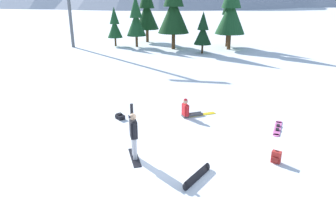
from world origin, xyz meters
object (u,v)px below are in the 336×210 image
(loose_snowboard_near_left, at_px, (197,176))
(backpack_black, at_px, (120,117))
(pine_tree_broad, at_px, (231,10))
(pine_tree_short, at_px, (203,31))
(pine_tree_twin, at_px, (115,25))
(pine_tree_young, at_px, (147,10))
(pine_tree_leaning, at_px, (136,19))
(pine_tree_tall, at_px, (228,16))
(snowboarder_midground, at_px, (189,110))
(snowboarder_foreground, at_px, (134,134))
(backpack_red, at_px, (276,157))
(loose_snowboard_near_right, at_px, (278,128))
(pine_tree_slender, at_px, (174,8))

(loose_snowboard_near_left, relative_size, backpack_black, 2.92)
(pine_tree_broad, distance_m, pine_tree_short, 4.48)
(pine_tree_twin, bearing_deg, pine_tree_young, 54.27)
(loose_snowboard_near_left, xyz_separation_m, pine_tree_leaning, (-9.77, 26.09, 3.00))
(pine_tree_young, bearing_deg, pine_tree_broad, -20.42)
(pine_tree_young, bearing_deg, pine_tree_tall, -9.77)
(pine_tree_young, bearing_deg, snowboarder_midground, -70.86)
(snowboarder_foreground, relative_size, pine_tree_twin, 0.45)
(pine_tree_tall, height_order, pine_tree_twin, pine_tree_tall)
(pine_tree_twin, bearing_deg, backpack_black, -69.30)
(pine_tree_broad, bearing_deg, pine_tree_leaning, -178.85)
(backpack_red, height_order, backpack_black, backpack_red)
(pine_tree_broad, bearing_deg, loose_snowboard_near_right, -83.61)
(backpack_black, xyz_separation_m, pine_tree_slender, (-1.11, 20.88, 4.24))
(loose_snowboard_near_right, height_order, pine_tree_short, pine_tree_short)
(backpack_black, distance_m, pine_tree_leaning, 22.50)
(backpack_red, bearing_deg, pine_tree_tall, 94.62)
(backpack_red, xyz_separation_m, pine_tree_slender, (-7.99, 23.76, 4.14))
(backpack_red, bearing_deg, loose_snowboard_near_left, -148.78)
(pine_tree_short, bearing_deg, pine_tree_young, 137.99)
(pine_tree_twin, bearing_deg, snowboarder_foreground, -68.36)
(loose_snowboard_near_right, bearing_deg, pine_tree_twin, 126.02)
(snowboarder_foreground, height_order, pine_tree_leaning, pine_tree_leaning)
(loose_snowboard_near_right, height_order, pine_tree_leaning, pine_tree_leaning)
(snowboarder_foreground, relative_size, pine_tree_slender, 0.25)
(snowboarder_midground, bearing_deg, pine_tree_twin, 118.85)
(snowboarder_foreground, xyz_separation_m, backpack_black, (-1.80, 3.53, -0.85))
(backpack_black, distance_m, pine_tree_short, 19.02)
(snowboarder_foreground, distance_m, pine_tree_leaning, 26.26)
(snowboarder_foreground, distance_m, loose_snowboard_near_left, 2.73)
(pine_tree_tall, relative_size, pine_tree_leaning, 1.10)
(snowboarder_midground, distance_m, loose_snowboard_near_right, 4.21)
(snowboarder_midground, distance_m, pine_tree_broad, 21.28)
(pine_tree_short, relative_size, pine_tree_young, 0.57)
(pine_tree_broad, height_order, pine_tree_slender, pine_tree_slender)
(snowboarder_midground, relative_size, pine_tree_leaning, 0.29)
(backpack_black, relative_size, pine_tree_leaning, 0.09)
(pine_tree_broad, height_order, pine_tree_young, pine_tree_broad)
(pine_tree_leaning, bearing_deg, snowboarder_midground, -66.94)
(loose_snowboard_near_right, bearing_deg, pine_tree_young, 116.62)
(snowboarder_foreground, bearing_deg, pine_tree_twin, 111.64)
(pine_tree_slender, xyz_separation_m, pine_tree_twin, (-7.09, 0.80, -1.92))
(pine_tree_young, bearing_deg, pine_tree_slender, -48.32)
(backpack_black, relative_size, pine_tree_tall, 0.09)
(loose_snowboard_near_left, distance_m, pine_tree_leaning, 28.02)
(backpack_black, relative_size, pine_tree_slender, 0.07)
(pine_tree_leaning, bearing_deg, pine_tree_short, -19.86)
(loose_snowboard_near_left, xyz_separation_m, backpack_red, (2.67, 1.62, 0.08))
(loose_snowboard_near_right, bearing_deg, pine_tree_short, 105.33)
(pine_tree_leaning, bearing_deg, pine_tree_broad, 1.15)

